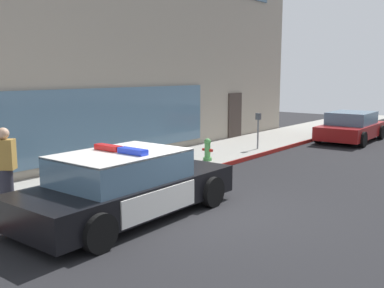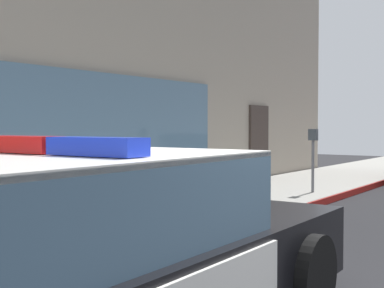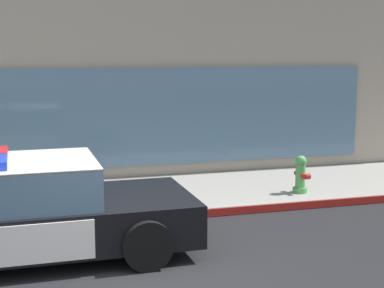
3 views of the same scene
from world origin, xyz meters
name	(u,v)px [view 3 (image 3 of 3)]	position (x,y,z in m)	size (l,w,h in m)	color
ground	(126,277)	(0.00, 0.00, 0.00)	(48.00, 48.00, 0.00)	black
sidewalk	(92,200)	(0.00, 3.76, 0.07)	(48.00, 2.87, 0.15)	gray
curb_red_paint	(102,222)	(0.00, 2.31, 0.08)	(28.80, 0.04, 0.14)	maroon
police_cruiser	(13,211)	(-1.37, 1.12, 0.68)	(4.92, 2.21, 1.49)	black
fire_hydrant	(301,175)	(3.91, 2.95, 0.50)	(0.34, 0.39, 0.73)	#4C994C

